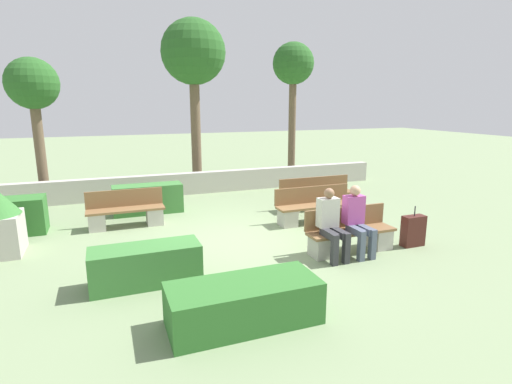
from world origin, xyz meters
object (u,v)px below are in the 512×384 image
object	(u,v)px
person_seated_man	(357,217)
person_seated_woman	(331,221)
bench_left_side	(316,209)
suitcase	(413,231)
bench_front	(350,236)
bench_right_side	(317,197)
tree_leftmost	(33,88)
tree_center_left	(193,55)
tree_center_right	(293,68)
bench_back	(126,213)

from	to	relation	value
person_seated_man	person_seated_woman	size ratio (longest dim) A/B	1.01
bench_left_side	suitcase	xyz separation A→B (m)	(1.00, -2.15, -0.01)
person_seated_man	suitcase	size ratio (longest dim) A/B	1.59
bench_front	bench_right_side	xyz separation A→B (m)	(1.01, 3.04, 0.01)
tree_leftmost	tree_center_left	size ratio (longest dim) A/B	0.74
person_seated_woman	tree_center_right	bearing A→B (deg)	69.12
bench_left_side	tree_leftmost	bearing A→B (deg)	148.59
bench_left_side	tree_leftmost	size ratio (longest dim) A/B	0.49
tree_center_left	tree_center_right	size ratio (longest dim) A/B	1.11
bench_back	tree_center_right	world-z (taller)	tree_center_right
bench_right_side	tree_center_left	world-z (taller)	tree_center_left
bench_left_side	person_seated_man	xyz separation A→B (m)	(-0.31, -2.10, 0.39)
suitcase	tree_center_left	size ratio (longest dim) A/B	0.15
bench_left_side	bench_right_side	distance (m)	1.26
bench_right_side	person_seated_woman	distance (m)	3.55
person_seated_man	tree_center_right	bearing A→B (deg)	72.91
person_seated_woman	bench_left_side	bearing A→B (deg)	67.46
suitcase	bench_back	bearing A→B (deg)	147.18
bench_left_side	person_seated_woman	distance (m)	2.31
tree_center_right	tree_leftmost	bearing A→B (deg)	-175.72
bench_back	tree_center_left	world-z (taller)	tree_center_left
tree_center_left	person_seated_woman	bearing A→B (deg)	-84.08
bench_left_side	bench_right_side	bearing A→B (deg)	64.31
person_seated_man	tree_leftmost	xyz separation A→B (m)	(-6.03, 6.94, 2.48)
bench_front	bench_left_side	bearing A→B (deg)	79.98
bench_front	person_seated_woman	size ratio (longest dim) A/B	1.37
person_seated_woman	person_seated_man	bearing A→B (deg)	0.15
bench_back	tree_leftmost	xyz separation A→B (m)	(-2.08, 3.59, 2.88)
bench_back	suitcase	size ratio (longest dim) A/B	2.10
bench_right_side	tree_center_right	xyz separation A→B (m)	(1.35, 4.38, 3.69)
suitcase	tree_center_left	bearing A→B (deg)	109.38
bench_right_side	suitcase	xyz separation A→B (m)	(0.34, -3.23, -0.02)
bench_front	tree_center_left	xyz separation A→B (m)	(-1.30, 7.36, 4.01)
person_seated_man	tree_center_left	distance (m)	8.43
bench_left_side	person_seated_woman	size ratio (longest dim) A/B	1.52
bench_left_side	tree_center_right	world-z (taller)	tree_center_right
bench_front	person_seated_woman	world-z (taller)	person_seated_woman
bench_front	suitcase	xyz separation A→B (m)	(1.35, -0.19, -0.01)
bench_front	person_seated_woman	xyz separation A→B (m)	(-0.53, -0.14, 0.39)
bench_right_side	bench_left_side	bearing A→B (deg)	-127.94
bench_back	tree_leftmost	world-z (taller)	tree_leftmost
bench_front	bench_right_side	bearing A→B (deg)	71.62
person_seated_woman	tree_leftmost	xyz separation A→B (m)	(-5.47, 6.94, 2.49)
bench_right_side	bench_front	bearing A→B (deg)	-114.71
bench_front	bench_right_side	world-z (taller)	same
tree_center_right	bench_left_side	bearing A→B (deg)	-110.23
person_seated_man	person_seated_woman	distance (m)	0.56
bench_right_side	suitcase	world-z (taller)	bench_right_side
suitcase	tree_center_right	bearing A→B (deg)	82.45
tree_leftmost	bench_right_side	bearing A→B (deg)	-28.22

